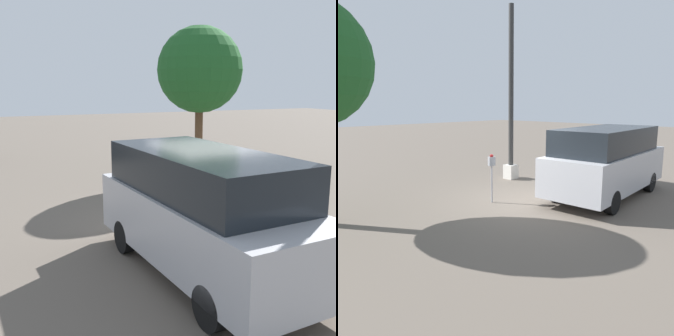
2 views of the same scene
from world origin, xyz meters
The scene contains 4 objects.
ground_plane centered at (0.00, 0.00, 0.00)m, with size 80.00×80.00×0.00m, color #60564C.
parking_meter_near centered at (-0.79, 0.69, 1.08)m, with size 0.22×0.15×1.46m.
parked_van centered at (2.15, -1.45, 1.17)m, with size 5.09×2.20×2.19m.
street_tree centered at (-4.94, 2.38, 3.81)m, with size 3.00×3.00×5.33m.
Camera 1 is at (8.29, -4.96, 3.29)m, focal length 45.00 mm.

